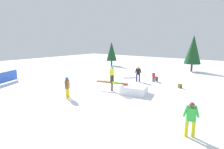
% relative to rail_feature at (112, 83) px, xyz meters
% --- Properties ---
extents(ground_plane, '(60.00, 60.00, 0.00)m').
position_rel_rail_feature_xyz_m(ground_plane, '(0.00, 0.00, -0.62)').
color(ground_plane, white).
extents(rail_feature, '(2.62, 0.90, 0.73)m').
position_rel_rail_feature_xyz_m(rail_feature, '(0.00, 0.00, 0.00)').
color(rail_feature, black).
rests_on(rail_feature, ground).
extents(snow_kicker_ramp, '(2.11, 1.89, 0.59)m').
position_rel_rail_feature_xyz_m(snow_kicker_ramp, '(-1.76, -0.44, -0.33)').
color(snow_kicker_ramp, white).
rests_on(snow_kicker_ramp, ground).
extents(main_rider_on_rail, '(1.54, 0.76, 1.28)m').
position_rel_rail_feature_xyz_m(main_rider_on_rail, '(0.00, 0.00, 0.73)').
color(main_rider_on_rail, '#7FD629').
rests_on(main_rider_on_rail, rail_feature).
extents(bystander_green, '(0.62, 0.36, 1.49)m').
position_rel_rail_feature_xyz_m(bystander_green, '(-6.63, 3.45, 0.22)').
color(bystander_green, gold).
rests_on(bystander_green, ground).
extents(bystander_brown, '(0.37, 0.61, 1.48)m').
position_rel_rail_feature_xyz_m(bystander_brown, '(1.40, 3.25, 0.21)').
color(bystander_brown, gold).
rests_on(bystander_brown, ground).
extents(bystander_black, '(0.59, 0.41, 1.47)m').
position_rel_rail_feature_xyz_m(bystander_black, '(-0.08, -4.09, 0.20)').
color(bystander_black, navy).
rests_on(bystander_black, ground).
extents(loose_snowboard_navy, '(1.22, 1.09, 0.02)m').
position_rel_rail_feature_xyz_m(loose_snowboard_navy, '(1.44, -5.06, -0.61)').
color(loose_snowboard_navy, navy).
rests_on(loose_snowboard_navy, ground).
extents(folding_chair, '(0.60, 0.60, 0.88)m').
position_rel_rail_feature_xyz_m(folding_chair, '(-1.39, -5.04, -0.21)').
color(folding_chair, '#3F3F44').
rests_on(folding_chair, ground).
extents(backpack_on_snow, '(0.37, 0.36, 0.34)m').
position_rel_rail_feature_xyz_m(backpack_on_snow, '(-4.04, -4.14, -0.45)').
color(backpack_on_snow, brown).
rests_on(backpack_on_snow, ground).
extents(pine_tree_near, '(2.04, 2.04, 4.64)m').
position_rel_rail_feature_xyz_m(pine_tree_near, '(-2.78, -13.41, 2.20)').
color(pine_tree_near, '#4C331E').
rests_on(pine_tree_near, ground).
extents(pine_tree_far, '(1.65, 1.65, 3.76)m').
position_rel_rail_feature_xyz_m(pine_tree_far, '(8.85, -11.55, 1.66)').
color(pine_tree_far, '#4C331E').
rests_on(pine_tree_far, ground).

